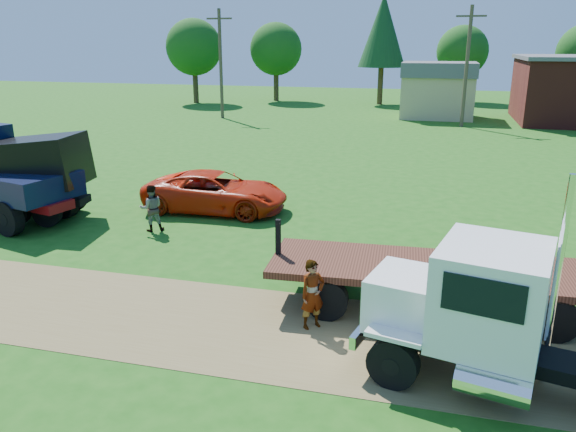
% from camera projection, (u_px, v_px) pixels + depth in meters
% --- Properties ---
extents(ground, '(140.00, 140.00, 0.00)m').
position_uv_depth(ground, '(246.00, 327.00, 13.24)').
color(ground, '#1A5212').
rests_on(ground, ground).
extents(dirt_track, '(120.00, 4.20, 0.01)m').
position_uv_depth(dirt_track, '(246.00, 327.00, 13.24)').
color(dirt_track, brown).
rests_on(dirt_track, ground).
extents(white_semi_tractor, '(7.17, 3.75, 4.23)m').
position_uv_depth(white_semi_tractor, '(493.00, 317.00, 10.66)').
color(white_semi_tractor, black).
rests_on(white_semi_tractor, ground).
extents(orange_pickup, '(5.69, 2.75, 1.56)m').
position_uv_depth(orange_pickup, '(216.00, 192.00, 22.07)').
color(orange_pickup, red).
rests_on(orange_pickup, ground).
extents(flatbed_trailer, '(8.34, 2.89, 2.11)m').
position_uv_depth(flatbed_trailer, '(436.00, 276.00, 13.88)').
color(flatbed_trailer, '#351911').
rests_on(flatbed_trailer, ground).
extents(spectator_a, '(0.73, 0.72, 1.69)m').
position_uv_depth(spectator_a, '(313.00, 295.00, 13.00)').
color(spectator_a, '#999999').
rests_on(spectator_a, ground).
extents(spectator_b, '(1.02, 0.96, 1.67)m').
position_uv_depth(spectator_b, '(151.00, 208.00, 19.72)').
color(spectator_b, '#999999').
rests_on(spectator_b, ground).
extents(tan_shed, '(6.20, 5.40, 4.70)m').
position_uv_depth(tan_shed, '(438.00, 89.00, 48.49)').
color(tan_shed, tan).
rests_on(tan_shed, ground).
extents(utility_poles, '(42.20, 0.28, 9.00)m').
position_uv_depth(utility_poles, '(467.00, 64.00, 42.70)').
color(utility_poles, '#483A28').
rests_on(utility_poles, ground).
extents(tree_row, '(55.43, 13.88, 11.04)m').
position_uv_depth(tree_row, '(440.00, 45.00, 55.98)').
color(tree_row, '#372716').
rests_on(tree_row, ground).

